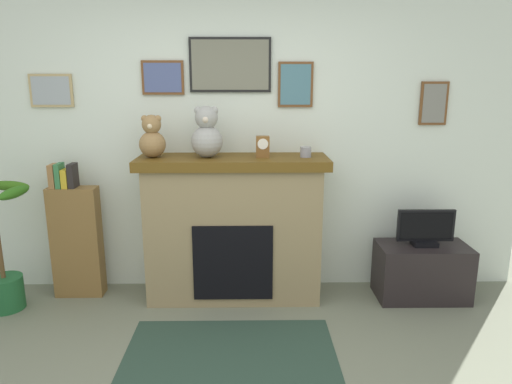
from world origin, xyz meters
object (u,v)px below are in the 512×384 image
at_px(fireplace, 234,228).
at_px(television, 425,229).
at_px(potted_plant, 1,260).
at_px(teddy_bear_grey, 152,138).
at_px(candle_jar, 306,152).
at_px(mantel_clock, 263,147).
at_px(tv_stand, 422,271).
at_px(bookshelf, 76,238).
at_px(teddy_bear_tan, 207,134).

relative_size(fireplace, television, 3.25).
xyz_separation_m(potted_plant, teddy_bear_grey, (1.21, 0.21, 0.94)).
bearing_deg(candle_jar, potted_plant, -175.14).
bearing_deg(television, mantel_clock, 178.10).
distance_m(tv_stand, candle_jar, 1.43).
distance_m(bookshelf, teddy_bear_grey, 1.10).
xyz_separation_m(tv_stand, television, (-0.00, -0.00, 0.38)).
distance_m(candle_jar, teddy_bear_grey, 1.23).
xyz_separation_m(potted_plant, candle_jar, (2.43, 0.21, 0.83)).
distance_m(mantel_clock, teddy_bear_tan, 0.46).
bearing_deg(television, fireplace, 177.71).
height_order(potted_plant, mantel_clock, mantel_clock).
height_order(candle_jar, mantel_clock, mantel_clock).
bearing_deg(tv_stand, television, -90.00).
xyz_separation_m(potted_plant, mantel_clock, (2.09, 0.21, 0.87)).
relative_size(fireplace, teddy_bear_grey, 4.53).
height_order(tv_stand, candle_jar, candle_jar).
xyz_separation_m(fireplace, potted_plant, (-1.85, -0.22, -0.19)).
relative_size(bookshelf, tv_stand, 1.54).
relative_size(television, candle_jar, 5.34).
bearing_deg(television, teddy_bear_grey, 178.83).
relative_size(candle_jar, teddy_bear_grey, 0.26).
relative_size(television, mantel_clock, 2.79).
height_order(bookshelf, mantel_clock, mantel_clock).
bearing_deg(potted_plant, mantel_clock, 5.63).
bearing_deg(bookshelf, teddy_bear_tan, -2.81).
bearing_deg(potted_plant, fireplace, 6.94).
distance_m(tv_stand, mantel_clock, 1.72).
bearing_deg(bookshelf, fireplace, -1.61).
bearing_deg(teddy_bear_grey, potted_plant, -170.30).
height_order(bookshelf, tv_stand, bookshelf).
relative_size(bookshelf, candle_jar, 13.02).
height_order(fireplace, candle_jar, candle_jar).
bearing_deg(tv_stand, teddy_bear_tan, 178.59).
height_order(tv_stand, television, television).
height_order(potted_plant, tv_stand, potted_plant).
bearing_deg(teddy_bear_tan, mantel_clock, -0.10).
bearing_deg(fireplace, tv_stand, -2.25).
height_order(potted_plant, candle_jar, candle_jar).
distance_m(candle_jar, mantel_clock, 0.35).
height_order(potted_plant, television, potted_plant).
relative_size(fireplace, bookshelf, 1.33).
xyz_separation_m(teddy_bear_grey, teddy_bear_tan, (0.43, -0.00, 0.03)).
xyz_separation_m(mantel_clock, teddy_bear_tan, (-0.44, 0.00, 0.10)).
xyz_separation_m(fireplace, tv_stand, (1.59, -0.06, -0.38)).
relative_size(candle_jar, mantel_clock, 0.52).
bearing_deg(mantel_clock, bookshelf, 177.95).
relative_size(teddy_bear_grey, teddy_bear_tan, 0.83).
bearing_deg(teddy_bear_grey, fireplace, 1.63).
distance_m(television, mantel_clock, 1.52).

